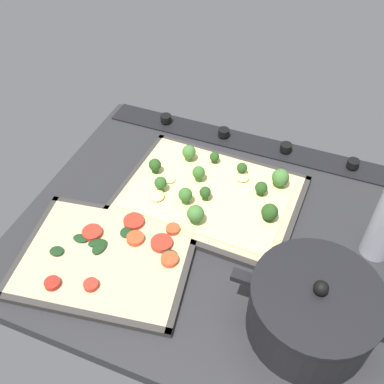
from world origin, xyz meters
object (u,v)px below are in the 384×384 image
object	(u,v)px
veggie_pizza_back	(108,255)
cooking_pot	(312,310)
broccoli_pizza	(211,192)
baking_tray_front	(210,197)
baking_tray_back	(105,259)

from	to	relation	value
veggie_pizza_back	cooking_pot	world-z (taller)	cooking_pot
broccoli_pizza	veggie_pizza_back	distance (cm)	26.15
broccoli_pizza	veggie_pizza_back	size ratio (longest dim) A/B	1.10
baking_tray_front	cooking_pot	xyz separation A→B (cm)	(-25.90, 22.63, 5.24)
veggie_pizza_back	cooking_pot	size ratio (longest dim) A/B	1.20
baking_tray_front	broccoli_pizza	world-z (taller)	broccoli_pizza
baking_tray_back	veggie_pizza_back	xyz separation A→B (cm)	(-0.39, -0.62, 0.73)
baking_tray_back	cooking_pot	xyz separation A→B (cm)	(-38.99, -0.50, 5.23)
baking_tray_front	veggie_pizza_back	xyz separation A→B (cm)	(12.70, 22.50, 0.74)
baking_tray_front	veggie_pizza_back	distance (cm)	25.85
baking_tray_front	broccoli_pizza	size ratio (longest dim) A/B	1.07
broccoli_pizza	baking_tray_back	world-z (taller)	broccoli_pizza
baking_tray_back	baking_tray_front	bearing A→B (deg)	-119.51
baking_tray_front	broccoli_pizza	distance (cm)	1.50
baking_tray_front	baking_tray_back	size ratio (longest dim) A/B	1.08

